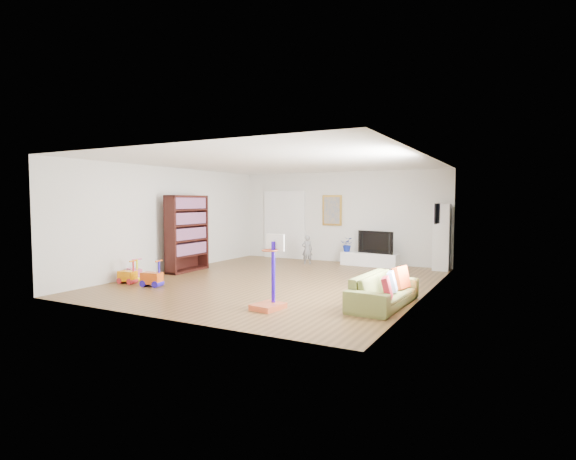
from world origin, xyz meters
The scene contains 25 objects.
floor centered at (0.00, 0.00, 0.00)m, with size 6.50×7.50×0.00m, color brown.
ceiling centered at (0.00, 0.00, 2.70)m, with size 6.50×7.50×0.00m, color white.
wall_back centered at (0.00, 3.75, 1.35)m, with size 6.50×0.00×2.70m, color silver.
wall_front centered at (0.00, -3.75, 1.35)m, with size 6.50×0.00×2.70m, color silver.
wall_left centered at (-3.25, 0.00, 1.35)m, with size 0.00×7.50×2.70m, color silver.
wall_right centered at (3.25, 0.00, 1.35)m, with size 0.00×7.50×2.70m, color silver.
navy_accent centered at (3.23, 1.40, 1.85)m, with size 0.01×3.20×1.70m, color black.
olive_wainscot centered at (3.23, 1.40, 0.50)m, with size 0.01×3.20×1.00m, color brown.
doorway centered at (-1.90, 3.71, 1.05)m, with size 1.45×0.06×2.10m, color white.
painting_back centered at (-0.25, 3.71, 1.55)m, with size 0.62×0.06×0.92m, color gold.
artwork_right centered at (3.17, 1.60, 1.55)m, with size 0.04×0.56×0.46m, color #7F3F8C.
media_console centered at (1.08, 3.26, 0.19)m, with size 1.61×0.40×0.38m, color white.
tall_cabinet centered at (2.99, 3.40, 0.88)m, with size 0.41×0.41×1.76m, color white.
bookshelf centered at (-2.83, 0.13, 0.99)m, with size 0.35×1.35×1.98m, color black.
sofa centered at (2.78, -1.27, 0.28)m, with size 1.89×0.74×0.55m, color olive.
basketball_hoop centered at (1.13, -2.44, 0.64)m, with size 0.44×0.53×1.27m, color #BD4D2A.
ride_on_yellow centered at (-2.85, -1.85, 0.26)m, with size 0.39×0.24×0.52m, color orange.
ride_on_orange centered at (-2.10, -1.87, 0.28)m, with size 0.43×0.26×0.57m, color #D75213.
ride_on_pink centered at (-2.97, -1.53, 0.26)m, with size 0.39×0.24×0.52m, color #D24E7C.
child centered at (-0.64, 2.78, 0.42)m, with size 0.31×0.20×0.84m, color slate.
tv centered at (1.29, 3.29, 0.69)m, with size 1.08×0.14×0.62m, color black.
vase_plant centered at (0.42, 3.25, 0.58)m, with size 0.37×0.32×0.41m, color navy.
pillow_left centered at (3.01, -1.85, 0.43)m, with size 0.09×0.35×0.35m, color #B02131.
pillow_center centered at (2.93, -1.24, 0.43)m, with size 0.09×0.35×0.35m, color silver.
pillow_right centered at (2.96, -0.74, 0.43)m, with size 0.11×0.40×0.40m, color #C04118.
Camera 1 is at (4.95, -8.90, 1.83)m, focal length 28.00 mm.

